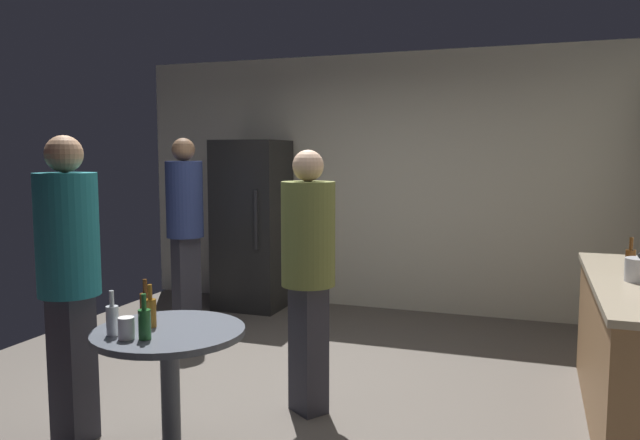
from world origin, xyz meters
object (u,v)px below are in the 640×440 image
refrigerator (252,225)px  person_in_teal_shirt (69,266)px  beer_bottle_amber (150,312)px  beer_bottle_green (145,323)px  person_in_olive_shirt (308,261)px  person_in_navy_shirt (185,219)px  beer_bottle_on_counter (630,260)px  beer_bottle_clear (112,319)px  beer_bottle_brown (146,305)px  foreground_table (169,349)px  plastic_cup_white (126,328)px

refrigerator → person_in_teal_shirt: size_ratio=1.03×
beer_bottle_amber → beer_bottle_green: (0.10, -0.20, 0.00)m
person_in_olive_shirt → person_in_navy_shirt: size_ratio=0.93×
person_in_navy_shirt → person_in_teal_shirt: person_in_navy_shirt is taller
beer_bottle_green → person_in_olive_shirt: bearing=65.7°
beer_bottle_amber → person_in_navy_shirt: 2.49m
beer_bottle_on_counter → beer_bottle_clear: beer_bottle_on_counter is taller
beer_bottle_amber → beer_bottle_brown: (-0.11, 0.11, 0.00)m
beer_bottle_on_counter → refrigerator: bearing=154.3°
beer_bottle_on_counter → person_in_navy_shirt: (-3.64, 0.63, 0.08)m
foreground_table → person_in_navy_shirt: size_ratio=0.44×
beer_bottle_on_counter → plastic_cup_white: bearing=-144.3°
person_in_teal_shirt → foreground_table: bearing=-2.0°
foreground_table → beer_bottle_brown: (-0.22, 0.11, 0.19)m
beer_bottle_brown → beer_bottle_clear: same height
beer_bottle_green → foreground_table: bearing=86.2°
beer_bottle_green → person_in_navy_shirt: (-1.24, 2.39, 0.24)m
plastic_cup_white → beer_bottle_amber: bearing=93.0°
foreground_table → person_in_navy_shirt: (-1.26, 2.20, 0.43)m
foreground_table → beer_bottle_amber: beer_bottle_amber is taller
foreground_table → person_in_teal_shirt: person_in_teal_shirt is taller
foreground_table → person_in_olive_shirt: bearing=61.7°
beer_bottle_on_counter → beer_bottle_green: size_ratio=1.00×
foreground_table → beer_bottle_clear: bearing=-138.7°
beer_bottle_brown → beer_bottle_on_counter: bearing=29.2°
foreground_table → beer_bottle_brown: beer_bottle_brown is taller
beer_bottle_on_counter → plastic_cup_white: beer_bottle_on_counter is taller
foreground_table → beer_bottle_clear: size_ratio=3.48×
beer_bottle_amber → beer_bottle_clear: 0.21m
beer_bottle_brown → beer_bottle_clear: (0.01, -0.30, 0.00)m
beer_bottle_on_counter → plastic_cup_white: 3.07m
person_in_teal_shirt → beer_bottle_clear: bearing=-25.1°
beer_bottle_brown → refrigerator: bearing=105.1°
foreground_table → person_in_olive_shirt: size_ratio=0.48×
refrigerator → beer_bottle_on_counter: (3.45, -1.66, 0.08)m
refrigerator → plastic_cup_white: (0.96, -3.45, -0.11)m
foreground_table → beer_bottle_clear: beer_bottle_clear is taller
beer_bottle_on_counter → beer_bottle_green: beer_bottle_on_counter is taller
beer_bottle_brown → person_in_navy_shirt: bearing=116.4°
person_in_olive_shirt → beer_bottle_amber: bearing=1.3°
beer_bottle_clear → beer_bottle_amber: bearing=63.1°
foreground_table → person_in_navy_shirt: person_in_navy_shirt is taller
beer_bottle_green → beer_bottle_on_counter: bearing=36.3°
refrigerator → beer_bottle_clear: refrigerator is taller
refrigerator → person_in_teal_shirt: bearing=-82.7°
beer_bottle_clear → plastic_cup_white: beer_bottle_clear is taller
beer_bottle_amber → beer_bottle_on_counter: bearing=32.1°
person_in_navy_shirt → foreground_table: bearing=-31.7°
beer_bottle_amber → plastic_cup_white: (0.01, -0.22, -0.03)m
beer_bottle_brown → plastic_cup_white: (0.12, -0.33, -0.03)m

